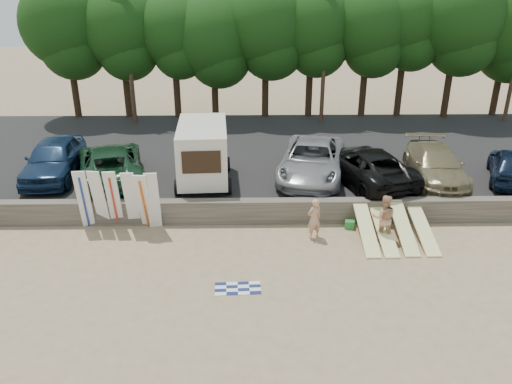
# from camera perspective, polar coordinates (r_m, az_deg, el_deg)

# --- Properties ---
(ground) EXTENTS (120.00, 120.00, 0.00)m
(ground) POSITION_cam_1_polar(r_m,az_deg,el_deg) (18.27, 7.91, -7.62)
(ground) COLOR tan
(ground) RESTS_ON ground
(seawall) EXTENTS (44.00, 0.50, 1.00)m
(seawall) POSITION_cam_1_polar(r_m,az_deg,el_deg) (20.65, 6.80, -2.15)
(seawall) COLOR #6B6356
(seawall) RESTS_ON ground
(parking_lot) EXTENTS (44.00, 14.50, 0.70)m
(parking_lot) POSITION_cam_1_polar(r_m,az_deg,el_deg) (27.61, 4.82, 4.29)
(parking_lot) COLOR #282828
(parking_lot) RESTS_ON ground
(treeline) EXTENTS (33.93, 6.41, 9.23)m
(treeline) POSITION_cam_1_polar(r_m,az_deg,el_deg) (33.29, 5.22, 18.45)
(treeline) COLOR #382616
(treeline) RESTS_ON parking_lot
(utility_poles) EXTENTS (25.80, 0.26, 9.00)m
(utility_poles) POSITION_cam_1_polar(r_m,az_deg,el_deg) (32.05, 7.88, 16.16)
(utility_poles) COLOR #473321
(utility_poles) RESTS_ON parking_lot
(box_trailer) EXTENTS (2.62, 4.36, 2.69)m
(box_trailer) POSITION_cam_1_polar(r_m,az_deg,el_deg) (22.41, -6.10, 4.69)
(box_trailer) COLOR beige
(box_trailer) RESTS_ON parking_lot
(car_0) EXTENTS (2.52, 5.44, 1.81)m
(car_0) POSITION_cam_1_polar(r_m,az_deg,el_deg) (24.96, -22.09, 3.56)
(car_0) COLOR #152B4B
(car_0) RESTS_ON parking_lot
(car_1) EXTENTS (4.29, 6.58, 1.68)m
(car_1) POSITION_cam_1_polar(r_m,az_deg,el_deg) (23.67, -16.30, 3.17)
(car_1) COLOR #143820
(car_1) RESTS_ON parking_lot
(car_2) EXTENTS (4.03, 6.52, 1.69)m
(car_2) POSITION_cam_1_polar(r_m,az_deg,el_deg) (23.29, 6.42, 3.66)
(car_2) COLOR gray
(car_2) RESTS_ON parking_lot
(car_3) EXTENTS (4.22, 6.24, 1.59)m
(car_3) POSITION_cam_1_polar(r_m,az_deg,el_deg) (23.17, 12.49, 3.02)
(car_3) COLOR black
(car_3) RESTS_ON parking_lot
(car_4) EXTENTS (2.62, 5.48, 1.54)m
(car_4) POSITION_cam_1_polar(r_m,az_deg,el_deg) (24.17, 19.84, 2.95)
(car_4) COLOR olive
(car_4) RESTS_ON parking_lot
(car_5) EXTENTS (3.40, 4.90, 1.55)m
(car_5) POSITION_cam_1_polar(r_m,az_deg,el_deg) (25.47, 27.23, 2.73)
(car_5) COLOR black
(car_5) RESTS_ON parking_lot
(surfboard_upright_0) EXTENTS (0.53, 0.57, 2.57)m
(surfboard_upright_0) POSITION_cam_1_polar(r_m,az_deg,el_deg) (20.76, -19.07, -0.82)
(surfboard_upright_0) COLOR white
(surfboard_upright_0) RESTS_ON ground
(surfboard_upright_1) EXTENTS (0.57, 0.66, 2.56)m
(surfboard_upright_1) POSITION_cam_1_polar(r_m,az_deg,el_deg) (20.63, -17.48, -0.77)
(surfboard_upright_1) COLOR white
(surfboard_upright_1) RESTS_ON ground
(surfboard_upright_2) EXTENTS (0.52, 0.66, 2.55)m
(surfboard_upright_2) POSITION_cam_1_polar(r_m,az_deg,el_deg) (20.45, -15.96, -0.81)
(surfboard_upright_2) COLOR white
(surfboard_upright_2) RESTS_ON ground
(surfboard_upright_3) EXTENTS (0.51, 0.73, 2.53)m
(surfboard_upright_3) POSITION_cam_1_polar(r_m,az_deg,el_deg) (20.25, -14.07, -0.87)
(surfboard_upright_3) COLOR white
(surfboard_upright_3) RESTS_ON ground
(surfboard_upright_4) EXTENTS (0.55, 0.86, 2.50)m
(surfboard_upright_4) POSITION_cam_1_polar(r_m,az_deg,el_deg) (20.03, -12.68, -1.05)
(surfboard_upright_4) COLOR white
(surfboard_upright_4) RESTS_ON ground
(surfboard_upright_5) EXTENTS (0.55, 0.67, 2.55)m
(surfboard_upright_5) POSITION_cam_1_polar(r_m,az_deg,el_deg) (19.94, -11.67, -0.99)
(surfboard_upright_5) COLOR white
(surfboard_upright_5) RESTS_ON ground
(surfboard_low_0) EXTENTS (0.56, 2.88, 0.96)m
(surfboard_low_0) POSITION_cam_1_polar(r_m,az_deg,el_deg) (19.59, 12.50, -4.12)
(surfboard_low_0) COLOR #FBF59E
(surfboard_low_0) RESTS_ON ground
(surfboard_low_1) EXTENTS (0.56, 2.93, 0.81)m
(surfboard_low_1) POSITION_cam_1_polar(r_m,az_deg,el_deg) (19.80, 14.38, -4.25)
(surfboard_low_1) COLOR #FBF59E
(surfboard_low_1) RESTS_ON ground
(surfboard_low_2) EXTENTS (0.56, 2.86, 1.03)m
(surfboard_low_2) POSITION_cam_1_polar(r_m,az_deg,el_deg) (19.99, 16.48, -3.86)
(surfboard_low_2) COLOR #FBF59E
(surfboard_low_2) RESTS_ON ground
(surfboard_low_3) EXTENTS (0.56, 2.92, 0.83)m
(surfboard_low_3) POSITION_cam_1_polar(r_m,az_deg,el_deg) (20.30, 18.54, -4.02)
(surfboard_low_3) COLOR #FBF59E
(surfboard_low_3) RESTS_ON ground
(beachgoer_a) EXTENTS (0.71, 0.61, 1.64)m
(beachgoer_a) POSITION_cam_1_polar(r_m,az_deg,el_deg) (19.26, 6.66, -3.04)
(beachgoer_a) COLOR tan
(beachgoer_a) RESTS_ON ground
(beachgoer_b) EXTENTS (1.02, 0.86, 1.85)m
(beachgoer_b) POSITION_cam_1_polar(r_m,az_deg,el_deg) (19.57, 14.40, -2.88)
(beachgoer_b) COLOR tan
(beachgoer_b) RESTS_ON ground
(cooler) EXTENTS (0.44, 0.38, 0.32)m
(cooler) POSITION_cam_1_polar(r_m,az_deg,el_deg) (20.49, 10.66, -3.68)
(cooler) COLOR green
(cooler) RESTS_ON ground
(gear_bag) EXTENTS (0.33, 0.28, 0.22)m
(gear_bag) POSITION_cam_1_polar(r_m,az_deg,el_deg) (20.42, 12.47, -4.10)
(gear_bag) COLOR orange
(gear_bag) RESTS_ON ground
(beach_towel) EXTENTS (1.56, 1.56, 0.00)m
(beach_towel) POSITION_cam_1_polar(r_m,az_deg,el_deg) (16.56, -2.09, -10.94)
(beach_towel) COLOR white
(beach_towel) RESTS_ON ground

